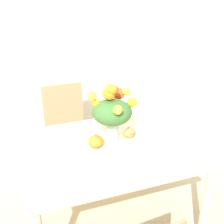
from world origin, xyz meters
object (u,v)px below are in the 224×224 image
Objects in this scene: pumpkin at (96,141)px; dining_chair_near_window at (67,129)px; turkey_figurine at (129,132)px; flower_vase at (112,111)px.

dining_chair_near_window is at bearing 93.33° from pumpkin.
turkey_figurine is at bearing 11.55° from pumpkin.
dining_chair_near_window reaches higher than turkey_figurine.
flower_vase is at bearing 15.44° from pumpkin.
flower_vase is 4.02× the size of pumpkin.
turkey_figurine is (0.29, 0.06, -0.01)m from pumpkin.
dining_chair_near_window is at bearing 103.47° from flower_vase.
turkey_figurine is 0.15× the size of dining_chair_near_window.
flower_vase is at bearing -172.26° from turkey_figurine.
dining_chair_near_window reaches higher than pumpkin.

